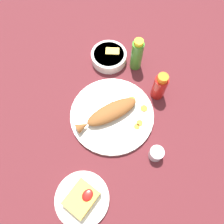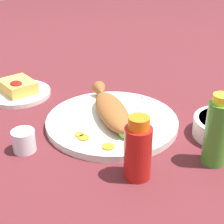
# 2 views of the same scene
# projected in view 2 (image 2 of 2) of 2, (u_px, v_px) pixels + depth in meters

# --- Properties ---
(ground_plane) EXTENTS (4.00, 4.00, 0.00)m
(ground_plane) POSITION_uv_depth(u_px,v_px,m) (112.00, 124.00, 0.92)
(ground_plane) COLOR #561E23
(main_plate) EXTENTS (0.35, 0.35, 0.02)m
(main_plate) POSITION_uv_depth(u_px,v_px,m) (112.00, 122.00, 0.92)
(main_plate) COLOR silver
(main_plate) RESTS_ON ground_plane
(fried_fish) EXTENTS (0.27, 0.17, 0.05)m
(fried_fish) POSITION_uv_depth(u_px,v_px,m) (111.00, 109.00, 0.91)
(fried_fish) COLOR brown
(fried_fish) RESTS_ON main_plate
(fork_near) EXTENTS (0.04, 0.19, 0.00)m
(fork_near) POSITION_uv_depth(u_px,v_px,m) (126.00, 105.00, 0.98)
(fork_near) COLOR silver
(fork_near) RESTS_ON main_plate
(fork_far) EXTENTS (0.12, 0.16, 0.00)m
(fork_far) POSITION_uv_depth(u_px,v_px,m) (140.00, 109.00, 0.96)
(fork_far) COLOR silver
(fork_far) RESTS_ON main_plate
(carrot_slice_near) EXTENTS (0.03, 0.03, 0.00)m
(carrot_slice_near) POSITION_uv_depth(u_px,v_px,m) (84.00, 138.00, 0.82)
(carrot_slice_near) COLOR orange
(carrot_slice_near) RESTS_ON main_plate
(carrot_slice_mid) EXTENTS (0.02, 0.02, 0.00)m
(carrot_slice_mid) POSITION_uv_depth(u_px,v_px,m) (79.00, 135.00, 0.84)
(carrot_slice_mid) COLOR orange
(carrot_slice_mid) RESTS_ON main_plate
(carrot_slice_far) EXTENTS (0.03, 0.03, 0.00)m
(carrot_slice_far) POSITION_uv_depth(u_px,v_px,m) (108.00, 147.00, 0.79)
(carrot_slice_far) COLOR orange
(carrot_slice_far) RESTS_ON main_plate
(lime_wedge_main) EXTENTS (0.04, 0.04, 0.02)m
(lime_wedge_main) POSITION_uv_depth(u_px,v_px,m) (126.00, 133.00, 0.83)
(lime_wedge_main) COLOR #6BB233
(lime_wedge_main) RESTS_ON main_plate
(hot_sauce_bottle_red) EXTENTS (0.06, 0.06, 0.14)m
(hot_sauce_bottle_red) POSITION_uv_depth(u_px,v_px,m) (138.00, 150.00, 0.70)
(hot_sauce_bottle_red) COLOR #B21914
(hot_sauce_bottle_red) RESTS_ON ground_plane
(hot_sauce_bottle_green) EXTENTS (0.05, 0.05, 0.17)m
(hot_sauce_bottle_green) POSITION_uv_depth(u_px,v_px,m) (217.00, 132.00, 0.73)
(hot_sauce_bottle_green) COLOR #3D8428
(hot_sauce_bottle_green) RESTS_ON ground_plane
(salt_cup) EXTENTS (0.05, 0.05, 0.05)m
(salt_cup) POSITION_uv_depth(u_px,v_px,m) (24.00, 142.00, 0.80)
(salt_cup) COLOR silver
(salt_cup) RESTS_ON ground_plane
(side_plate_fries) EXTENTS (0.20, 0.20, 0.01)m
(side_plate_fries) POSITION_uv_depth(u_px,v_px,m) (19.00, 93.00, 1.08)
(side_plate_fries) COLOR silver
(side_plate_fries) RESTS_ON ground_plane
(fries_pile) EXTENTS (0.11, 0.09, 0.04)m
(fries_pile) POSITION_uv_depth(u_px,v_px,m) (18.00, 86.00, 1.07)
(fries_pile) COLOR gold
(fries_pile) RESTS_ON side_plate_fries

